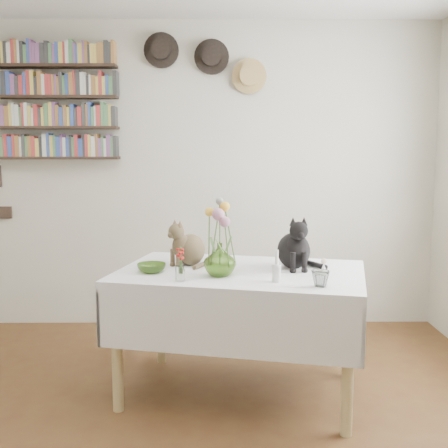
{
  "coord_description": "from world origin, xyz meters",
  "views": [
    {
      "loc": [
        0.2,
        -2.4,
        1.47
      ],
      "look_at": [
        0.23,
        0.74,
        1.05
      ],
      "focal_mm": 45.0,
      "sensor_mm": 36.0,
      "label": 1
    }
  ],
  "objects_px": {
    "tabby_cat": "(191,241)",
    "bookshelf_unit": "(54,102)",
    "flower_vase": "(220,260)",
    "dining_table": "(241,301)",
    "black_cat": "(294,241)"
  },
  "relations": [
    {
      "from": "tabby_cat",
      "to": "bookshelf_unit",
      "type": "height_order",
      "value": "bookshelf_unit"
    },
    {
      "from": "tabby_cat",
      "to": "flower_vase",
      "type": "relative_size",
      "value": 1.55
    },
    {
      "from": "dining_table",
      "to": "tabby_cat",
      "type": "height_order",
      "value": "tabby_cat"
    },
    {
      "from": "dining_table",
      "to": "flower_vase",
      "type": "bearing_deg",
      "value": -130.59
    },
    {
      "from": "dining_table",
      "to": "tabby_cat",
      "type": "relative_size",
      "value": 5.48
    },
    {
      "from": "flower_vase",
      "to": "tabby_cat",
      "type": "bearing_deg",
      "value": 119.11
    },
    {
      "from": "flower_vase",
      "to": "black_cat",
      "type": "bearing_deg",
      "value": 25.96
    },
    {
      "from": "tabby_cat",
      "to": "flower_vase",
      "type": "xyz_separation_m",
      "value": [
        0.18,
        -0.32,
        -0.05
      ]
    },
    {
      "from": "dining_table",
      "to": "tabby_cat",
      "type": "distance_m",
      "value": 0.48
    },
    {
      "from": "black_cat",
      "to": "tabby_cat",
      "type": "bearing_deg",
      "value": 164.81
    },
    {
      "from": "dining_table",
      "to": "black_cat",
      "type": "xyz_separation_m",
      "value": [
        0.32,
        0.07,
        0.35
      ]
    },
    {
      "from": "black_cat",
      "to": "bookshelf_unit",
      "type": "relative_size",
      "value": 0.33
    },
    {
      "from": "black_cat",
      "to": "bookshelf_unit",
      "type": "bearing_deg",
      "value": 138.94
    },
    {
      "from": "black_cat",
      "to": "bookshelf_unit",
      "type": "height_order",
      "value": "bookshelf_unit"
    },
    {
      "from": "bookshelf_unit",
      "to": "flower_vase",
      "type": "bearing_deg",
      "value": -48.16
    }
  ]
}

